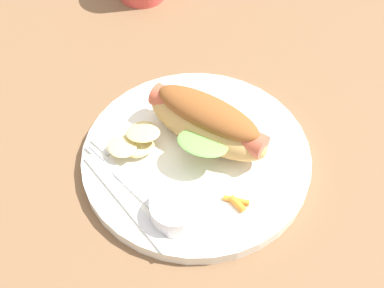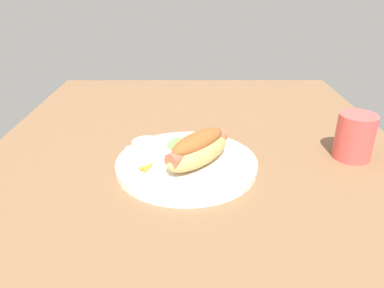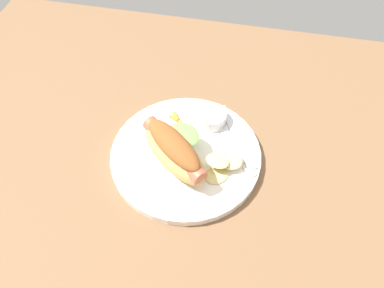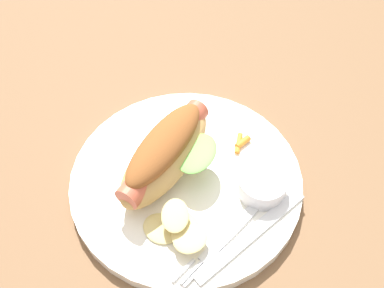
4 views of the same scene
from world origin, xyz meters
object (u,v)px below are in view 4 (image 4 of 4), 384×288
Objects in this scene: knife at (251,234)px; hot_dog at (168,152)px; carrot_garnish at (241,143)px; sauce_ramekin at (262,185)px; chips_pile at (179,228)px; plate at (186,180)px; fork at (231,232)px.

hot_dog is at bearing -84.86° from knife.
knife is 5.31× the size of carrot_garnish.
sauce_ramekin is (-4.89, -9.98, -2.04)cm from hot_dog.
chips_pile reaches higher than carrot_garnish.
hot_dog is 9.92cm from carrot_garnish.
carrot_garnish is at bearing -64.31° from plate.
chips_pile is 2.66× the size of carrot_garnish.
chips_pile reaches higher than plate.
hot_dog is 13.00cm from knife.
knife is at bearing -146.79° from plate.
plate is 9.10cm from sauce_ramekin.
fork is at bearing -155.92° from plate.
sauce_ramekin reaches higher than carrot_garnish.
fork and knife have the same top height.
sauce_ramekin is 5.99cm from knife.
fork is at bearing 69.89° from hot_dog.
hot_dog is at bearing 63.87° from sauce_ramekin.
sauce_ramekin is 0.70× the size of chips_pile.
fork is 2.20cm from knife.
carrot_garnish is at bearing -145.87° from fork.
hot_dog reaches higher than sauce_ramekin.
fork is at bearing 161.32° from carrot_garnish.
carrot_garnish reaches higher than fork.
sauce_ramekin is 0.35× the size of knife.
fork is at bearing -48.57° from knife.
plate is at bearing -15.30° from chips_pile.
hot_dog is 11.30cm from sauce_ramekin.
carrot_garnish reaches higher than plate.
plate is at bearing -87.71° from knife.
fork is 5.66cm from chips_pile.
plate is 1.72× the size of hot_dog.
knife is at bearing 76.74° from hot_dog.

